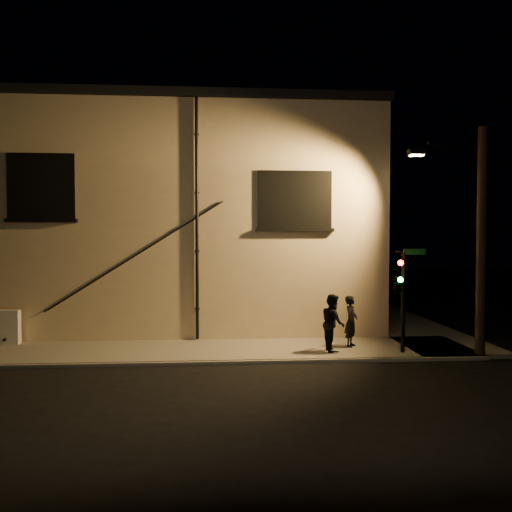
{
  "coord_description": "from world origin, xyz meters",
  "views": [
    {
      "loc": [
        -1.02,
        -14.33,
        3.63
      ],
      "look_at": [
        0.15,
        1.8,
        3.07
      ],
      "focal_mm": 35.0,
      "sensor_mm": 36.0,
      "label": 1
    }
  ],
  "objects": [
    {
      "name": "streetlamp_pole",
      "position": [
        6.78,
        0.29,
        3.72
      ],
      "size": [
        2.02,
        1.39,
        6.98
      ],
      "color": "black",
      "rests_on": "ground"
    },
    {
      "name": "ground",
      "position": [
        0.0,
        0.0,
        0.0
      ],
      "size": [
        90.0,
        90.0,
        0.0
      ],
      "primitive_type": "plane",
      "color": "black"
    },
    {
      "name": "traffic_signal",
      "position": [
        4.42,
        0.49,
        2.26
      ],
      "size": [
        1.29,
        1.88,
        3.2
      ],
      "color": "black",
      "rests_on": "sidewalk"
    },
    {
      "name": "sidewalk",
      "position": [
        1.22,
        4.39,
        0.06
      ],
      "size": [
        21.0,
        16.0,
        0.12
      ],
      "color": "slate",
      "rests_on": "ground"
    },
    {
      "name": "pedestrian_a",
      "position": [
        3.24,
        1.52,
        0.95
      ],
      "size": [
        0.64,
        0.72,
        1.66
      ],
      "primitive_type": "imported",
      "rotation": [
        0.0,
        0.0,
        1.07
      ],
      "color": "black",
      "rests_on": "sidewalk"
    },
    {
      "name": "pedestrian_b",
      "position": [
        2.5,
        0.92,
        1.01
      ],
      "size": [
        0.68,
        0.87,
        1.78
      ],
      "primitive_type": "imported",
      "rotation": [
        0.0,
        0.0,
        1.58
      ],
      "color": "black",
      "rests_on": "sidewalk"
    },
    {
      "name": "building",
      "position": [
        -3.0,
        8.99,
        4.4
      ],
      "size": [
        16.2,
        12.23,
        8.8
      ],
      "color": "beige",
      "rests_on": "ground"
    }
  ]
}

